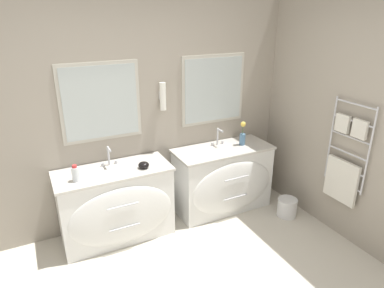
{
  "coord_description": "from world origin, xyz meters",
  "views": [
    {
      "loc": [
        -1.05,
        -1.57,
        2.29
      ],
      "look_at": [
        0.38,
        1.29,
        1.03
      ],
      "focal_mm": 32.0,
      "sensor_mm": 36.0,
      "label": 1
    }
  ],
  "objects_px": {
    "vanity_right": "(224,179)",
    "amenity_bowl": "(144,165)",
    "toiletry_bottle": "(75,174)",
    "flower_vase": "(243,135)",
    "waste_bin": "(287,207)",
    "vanity_left": "(117,205)"
  },
  "relations": [
    {
      "from": "vanity_right",
      "to": "amenity_bowl",
      "type": "height_order",
      "value": "amenity_bowl"
    },
    {
      "from": "toiletry_bottle",
      "to": "amenity_bowl",
      "type": "xyz_separation_m",
      "value": [
        0.66,
        -0.01,
        -0.04
      ]
    },
    {
      "from": "amenity_bowl",
      "to": "flower_vase",
      "type": "relative_size",
      "value": 0.39
    },
    {
      "from": "flower_vase",
      "to": "waste_bin",
      "type": "xyz_separation_m",
      "value": [
        0.33,
        -0.52,
        -0.79
      ]
    },
    {
      "from": "amenity_bowl",
      "to": "waste_bin",
      "type": "xyz_separation_m",
      "value": [
        1.6,
        -0.42,
        -0.7
      ]
    },
    {
      "from": "vanity_left",
      "to": "flower_vase",
      "type": "distance_m",
      "value": 1.64
    },
    {
      "from": "vanity_right",
      "to": "flower_vase",
      "type": "height_order",
      "value": "flower_vase"
    },
    {
      "from": "toiletry_bottle",
      "to": "vanity_right",
      "type": "bearing_deg",
      "value": 1.75
    },
    {
      "from": "waste_bin",
      "to": "toiletry_bottle",
      "type": "bearing_deg",
      "value": 169.07
    },
    {
      "from": "vanity_left",
      "to": "vanity_right",
      "type": "xyz_separation_m",
      "value": [
        1.3,
        0.0,
        0.0
      ]
    },
    {
      "from": "toiletry_bottle",
      "to": "waste_bin",
      "type": "height_order",
      "value": "toiletry_bottle"
    },
    {
      "from": "vanity_right",
      "to": "vanity_left",
      "type": "bearing_deg",
      "value": 180.0
    },
    {
      "from": "vanity_right",
      "to": "waste_bin",
      "type": "distance_m",
      "value": 0.82
    },
    {
      "from": "vanity_right",
      "to": "toiletry_bottle",
      "type": "relative_size",
      "value": 7.09
    },
    {
      "from": "toiletry_bottle",
      "to": "amenity_bowl",
      "type": "height_order",
      "value": "toiletry_bottle"
    },
    {
      "from": "amenity_bowl",
      "to": "waste_bin",
      "type": "relative_size",
      "value": 0.49
    },
    {
      "from": "vanity_left",
      "to": "amenity_bowl",
      "type": "distance_m",
      "value": 0.52
    },
    {
      "from": "vanity_left",
      "to": "amenity_bowl",
      "type": "bearing_deg",
      "value": -12.18
    },
    {
      "from": "amenity_bowl",
      "to": "toiletry_bottle",
      "type": "bearing_deg",
      "value": 178.89
    },
    {
      "from": "toiletry_bottle",
      "to": "waste_bin",
      "type": "xyz_separation_m",
      "value": [
        2.26,
        -0.44,
        -0.75
      ]
    },
    {
      "from": "amenity_bowl",
      "to": "flower_vase",
      "type": "height_order",
      "value": "flower_vase"
    },
    {
      "from": "toiletry_bottle",
      "to": "flower_vase",
      "type": "height_order",
      "value": "flower_vase"
    }
  ]
}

